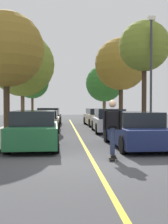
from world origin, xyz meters
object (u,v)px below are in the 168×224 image
street_tree_left_near (22,65)px  street_tree_left_far (32,82)px  street_tree_right_near (121,64)px  fire_hydrant (13,127)px  parked_car_right_far (97,117)px  parked_car_left_nearest (34,130)px  streetlamp (151,68)px  parked_car_left_far (49,116)px  street_tree_left_nearest (6,50)px  skateboarder (112,124)px  street_tree_right_far (104,83)px  parked_car_left_near (45,121)px  skateboard (112,156)px  parked_car_right_near (109,121)px  parked_car_right_nearest (135,130)px  street_tree_right_nearest (144,47)px

street_tree_left_near → street_tree_left_far: street_tree_left_near is taller
street_tree_right_near → fire_hydrant: 11.05m
fire_hydrant → parked_car_right_far: bearing=53.6°
street_tree_right_near → street_tree_left_far: bearing=139.7°
parked_car_left_nearest → streetlamp: size_ratio=0.68×
parked_car_left_nearest → street_tree_left_far: 18.12m
parked_car_left_far → street_tree_left_nearest: size_ratio=0.70×
skateboarder → street_tree_right_far: bearing=82.0°
parked_car_left_near → streetlamp: streetlamp is taller
street_tree_left_nearest → parked_car_left_nearest: bearing=-66.5°
parked_car_right_far → skateboard: parked_car_right_far is taller
streetlamp → skateboarder: size_ratio=3.56×
parked_car_left_nearest → street_tree_left_far: bearing=95.9°
street_tree_left_near → streetlamp: bearing=-43.6°
street_tree_right_far → skateboarder: (-3.18, -22.63, -2.97)m
street_tree_left_far → skateboard: street_tree_left_far is taller
parked_car_left_far → street_tree_right_near: street_tree_right_near is taller
street_tree_left_far → streetlamp: size_ratio=0.90×
parked_car_left_near → parked_car_left_far: (0.00, 6.08, 0.05)m
street_tree_right_near → street_tree_right_far: 8.84m
parked_car_right_near → fire_hydrant: 5.73m
parked_car_left_far → fire_hydrant: size_ratio=6.44×
street_tree_left_far → skateboarder: (4.44, -20.29, -2.86)m
street_tree_left_far → parked_car_left_nearest: bearing=-84.1°
parked_car_left_nearest → street_tree_left_nearest: size_ratio=0.64×
parked_car_right_near → skateboarder: bearing=-98.8°
parked_car_right_near → parked_car_right_far: 5.54m
parked_car_left_far → parked_car_right_near: size_ratio=1.07×
parked_car_right_nearest → street_tree_left_near: bearing=118.5°
parked_car_right_near → street_tree_right_near: (1.84, 5.23, 4.19)m
parked_car_left_nearest → skateboard: bearing=-44.0°
street_tree_left_far → streetlamp: bearing=-62.4°
parked_car_left_nearest → parked_car_right_near: bearing=57.0°
street_tree_right_far → parked_car_left_near: bearing=-113.8°
street_tree_right_nearest → parked_car_left_near: bearing=160.0°
parked_car_left_near → street_tree_right_near: 8.35m
parked_car_left_far → parked_car_right_far: size_ratio=0.96×
street_tree_left_nearest → street_tree_right_nearest: 7.66m
street_tree_left_nearest → skateboard: 9.24m
street_tree_left_far → parked_car_right_near: bearing=-63.7°
parked_car_left_near → skateboard: (2.60, -9.52, -0.56)m
street_tree_left_near → street_tree_right_nearest: 9.47m
fire_hydrant → street_tree_right_nearest: bearing=5.2°
fire_hydrant → skateboarder: bearing=-58.9°
street_tree_left_nearest → skateboarder: street_tree_left_nearest is taller
parked_car_right_near → street_tree_right_near: 6.96m
fire_hydrant → skateboarder: (4.10, -6.79, 0.59)m
street_tree_left_nearest → parked_car_right_near: bearing=17.5°
street_tree_left_nearest → fire_hydrant: size_ratio=9.20×
parked_car_right_nearest → street_tree_left_nearest: street_tree_left_nearest is taller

